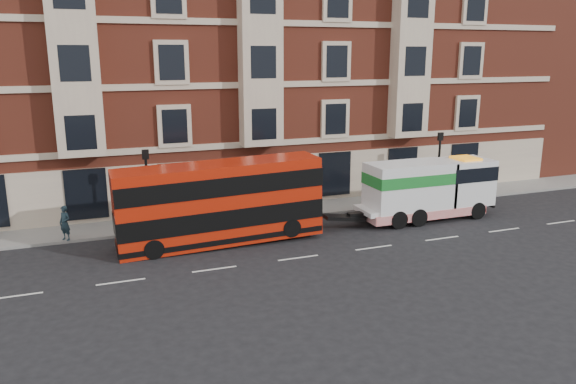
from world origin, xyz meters
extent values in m
plane|color=black|center=(0.00, 0.00, 0.00)|extent=(120.00, 120.00, 0.00)
cube|color=slate|center=(0.00, 7.50, 0.07)|extent=(90.00, 3.00, 0.15)
cube|color=brown|center=(0.50, 15.00, 9.00)|extent=(45.00, 12.00, 18.00)
cylinder|color=black|center=(-6.00, 6.20, 2.15)|extent=(0.14, 0.14, 4.00)
cube|color=black|center=(-6.00, 6.20, 4.25)|extent=(0.35, 0.15, 0.50)
cylinder|color=black|center=(12.00, 6.20, 2.15)|extent=(0.14, 0.14, 4.00)
cube|color=black|center=(12.00, 6.20, 4.25)|extent=(0.35, 0.15, 0.50)
cube|color=#B41E0A|center=(-2.88, 3.30, 2.12)|extent=(10.09, 2.25, 3.96)
cube|color=black|center=(-2.88, 3.30, 1.53)|extent=(10.13, 2.31, 0.95)
cube|color=black|center=(-2.88, 3.30, 3.15)|extent=(10.13, 2.31, 0.90)
cylinder|color=black|center=(-6.30, 2.29, 0.47)|extent=(0.94, 0.29, 0.94)
cylinder|color=black|center=(-6.30, 4.32, 0.47)|extent=(0.94, 0.29, 0.94)
cylinder|color=black|center=(0.54, 2.29, 0.74)|extent=(0.94, 0.29, 0.94)
cylinder|color=black|center=(0.54, 4.32, 0.74)|extent=(0.94, 0.29, 0.94)
cube|color=white|center=(9.12, 3.30, 0.86)|extent=(8.11, 2.07, 0.27)
cube|color=white|center=(11.73, 3.30, 2.03)|extent=(2.88, 2.25, 2.61)
cube|color=white|center=(8.04, 3.30, 2.07)|extent=(4.86, 2.25, 2.61)
cube|color=#1A7628|center=(8.04, 3.30, 2.52)|extent=(4.91, 2.29, 0.63)
cube|color=red|center=(8.94, 3.30, 0.54)|extent=(7.21, 2.31, 0.50)
cylinder|color=black|center=(12.00, 2.29, 0.50)|extent=(0.99, 0.32, 0.99)
cylinder|color=black|center=(12.00, 4.32, 0.50)|extent=(0.99, 0.32, 0.99)
cylinder|color=black|center=(8.04, 2.29, 0.50)|extent=(0.99, 0.36, 0.99)
cylinder|color=black|center=(8.04, 4.32, 0.50)|extent=(0.99, 0.36, 0.99)
cylinder|color=black|center=(6.78, 2.29, 0.50)|extent=(0.99, 0.36, 0.99)
cylinder|color=black|center=(6.78, 4.32, 0.50)|extent=(0.99, 0.36, 0.99)
imported|color=#1C2F38|center=(-10.14, 6.15, 1.04)|extent=(0.76, 0.76, 1.77)
camera|label=1|loc=(-9.18, -22.93, 9.32)|focal=35.00mm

